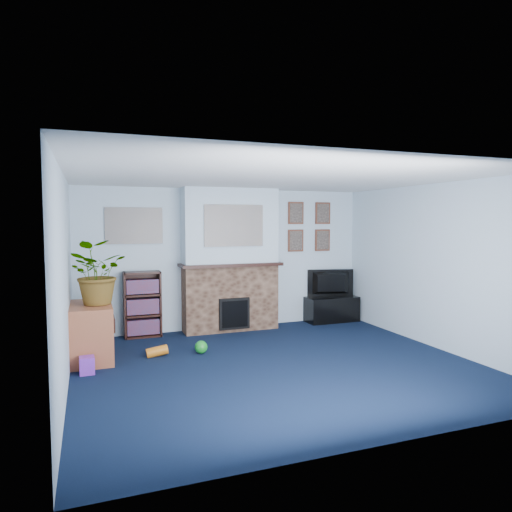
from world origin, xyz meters
name	(u,v)px	position (x,y,z in m)	size (l,w,h in m)	color
floor	(277,365)	(0.00, 0.00, 0.00)	(5.00, 4.50, 0.01)	black
ceiling	(278,177)	(0.00, 0.00, 2.40)	(5.00, 4.50, 0.01)	white
wall_back	(227,259)	(0.00, 2.25, 1.20)	(5.00, 0.04, 2.40)	silver
wall_front	(387,302)	(0.00, -2.25, 1.20)	(5.00, 0.04, 2.40)	silver
wall_left	(64,281)	(-2.50, 0.00, 1.20)	(0.04, 4.50, 2.40)	silver
wall_right	(436,266)	(2.50, 0.00, 1.20)	(0.04, 4.50, 2.40)	silver
chimney_breast	(230,261)	(0.00, 2.05, 1.18)	(1.72, 0.50, 2.40)	brown
collage_main	(234,226)	(0.00, 1.84, 1.78)	(1.00, 0.03, 0.68)	gray
collage_left	(134,226)	(-1.55, 2.23, 1.78)	(0.90, 0.03, 0.58)	gray
portrait_tl	(296,213)	(1.30, 2.23, 2.00)	(0.30, 0.03, 0.40)	brown
portrait_tr	(323,213)	(1.85, 2.23, 2.00)	(0.30, 0.03, 0.40)	brown
portrait_bl	(296,241)	(1.30, 2.23, 1.50)	(0.30, 0.03, 0.40)	brown
portrait_br	(322,240)	(1.85, 2.23, 1.50)	(0.30, 0.03, 0.40)	brown
tv_stand	(332,309)	(1.95, 2.03, 0.23)	(0.97, 0.41, 0.46)	black
television	(331,283)	(1.95, 2.05, 0.71)	(0.87, 0.11, 0.50)	black
bookshelf	(142,306)	(-1.46, 2.11, 0.50)	(0.58, 0.28, 1.05)	black
sideboard	(91,334)	(-2.24, 1.10, 0.35)	(0.53, 0.96, 0.75)	#A05333
potted_plant	(94,273)	(-2.19, 1.05, 1.17)	(0.76, 0.65, 0.84)	#26661E
mantel_clock	(229,259)	(-0.04, 2.00, 1.22)	(0.10, 0.06, 0.14)	gold
mantel_candle	(247,258)	(0.28, 2.00, 1.23)	(0.05, 0.05, 0.17)	#B2BFC6
mantel_teddy	(197,260)	(-0.58, 2.00, 1.22)	(0.13, 0.13, 0.13)	gray
mantel_can	(269,258)	(0.69, 2.00, 1.21)	(0.07, 0.07, 0.13)	purple
green_crate	(87,353)	(-2.30, 0.90, 0.14)	(0.37, 0.30, 0.30)	#198C26
toy_ball	(201,347)	(-0.80, 0.85, 0.09)	(0.18, 0.18, 0.18)	#198C26
toy_block	(87,365)	(-2.30, 0.49, 0.11)	(0.17, 0.17, 0.21)	purple
toy_tube	(157,351)	(-1.40, 0.92, 0.07)	(0.13, 0.13, 0.29)	orange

